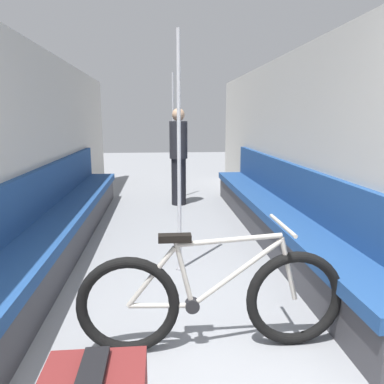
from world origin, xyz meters
name	(u,v)px	position (x,y,z in m)	size (l,w,h in m)	color
wall_left	(34,149)	(-1.50, 3.13, 1.13)	(0.10, 9.45, 2.25)	beige
wall_right	(302,148)	(1.50, 3.13, 1.13)	(0.10, 9.45, 2.25)	beige
bench_seat_row_left	(65,220)	(-1.24, 3.20, 0.30)	(0.48, 5.25, 0.93)	#3D3D42
bench_seat_row_right	(275,215)	(1.24, 3.20, 0.30)	(0.48, 5.25, 0.93)	#3D3D42
bicycle	(213,300)	(0.18, 1.08, 0.34)	(1.70, 0.46, 0.83)	black
grab_pole_near	(173,139)	(0.11, 5.64, 1.09)	(0.08, 0.08, 2.23)	gray
grab_pole_far	(179,159)	(0.04, 2.38, 1.09)	(0.08, 0.08, 2.23)	gray
passenger_standing	(179,156)	(0.18, 5.19, 0.83)	(0.30, 0.30, 1.62)	black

